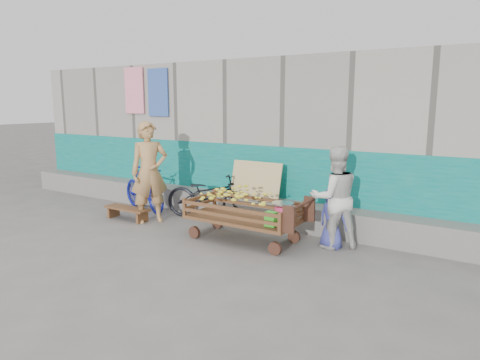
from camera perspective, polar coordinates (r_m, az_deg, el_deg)
The scene contains 9 objects.
ground at distance 6.35m, azimuth -10.64°, elevation -10.04°, with size 80.00×80.00×0.00m, color #5B5853.
building_wall at distance 9.36m, azimuth 6.15°, elevation 5.79°, with size 12.00×3.50×3.00m.
banana_cart at distance 6.81m, azimuth 0.21°, elevation -3.52°, with size 1.95×0.89×0.83m.
bench at distance 8.37m, azimuth -14.80°, elevation -3.98°, with size 0.96×0.29×0.24m.
vendor_man at distance 7.99m, azimuth -11.98°, elevation 1.00°, with size 0.68×0.45×1.86m, color #AB7E4B.
woman at distance 6.60m, azimuth 12.50°, elevation -2.29°, with size 0.76×0.59×1.56m, color silver.
child at distance 6.63m, azimuth 12.26°, elevation -4.92°, with size 0.46×0.30×0.95m, color #383D92.
bicycle_dark at distance 8.12m, azimuth -4.13°, elevation -2.07°, with size 0.60×1.73×0.91m, color black.
bicycle_blue at distance 8.96m, azimuth -12.69°, elevation -1.12°, with size 0.43×1.52×0.91m, color #0D158C.
Camera 1 is at (4.09, -4.34, 2.18)m, focal length 32.00 mm.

